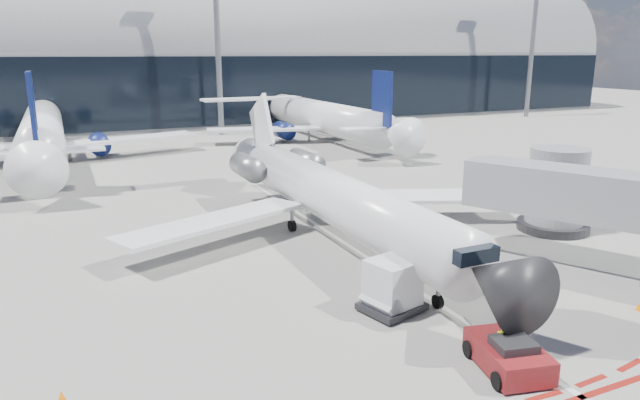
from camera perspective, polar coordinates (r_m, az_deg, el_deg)
name	(u,v)px	position (r m, az deg, el deg)	size (l,w,h in m)	color
ground	(384,269)	(27.53, 6.44, -6.85)	(260.00, 260.00, 0.00)	slate
apron_centerline	(364,255)	(29.15, 4.42, -5.55)	(0.25, 40.00, 0.01)	silver
apron_stop_bar	(582,397)	(19.67, 24.72, -17.48)	(14.00, 0.25, 0.01)	maroon
terminal_building	(154,63)	(87.90, -16.24, 13.03)	(150.00, 24.15, 24.00)	gray
jet_bridge	(592,201)	(30.69, 25.52, -0.07)	(10.03, 15.20, 4.90)	#92959A
light_mast_centre	(217,31)	(72.30, -10.25, 16.32)	(0.70, 0.70, 25.00)	slate
light_mast_east	(533,36)	(97.80, 20.54, 15.14)	(0.70, 0.70, 25.00)	slate
regional_jet	(326,193)	(31.70, 0.62, 0.73)	(23.57, 29.07, 7.28)	white
pushback_tug	(508,355)	(20.04, 18.32, -14.49)	(2.48, 4.68, 1.19)	#5D130D
ramp_worker	(504,337)	(20.13, 17.94, -12.88)	(0.71, 0.47, 1.94)	#DEFF1A
uld_container	(392,286)	(22.92, 7.26, -8.56)	(2.68, 2.44, 2.13)	black
safety_cone_left	(62,398)	(19.19, -24.43, -17.54)	(0.32, 0.32, 0.44)	orange
bg_airliner_0	(38,103)	(59.45, -26.36, 8.68)	(33.73, 35.71, 10.91)	white
bg_airliner_1	(322,95)	(67.66, 0.19, 10.49)	(32.13, 34.03, 10.40)	white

